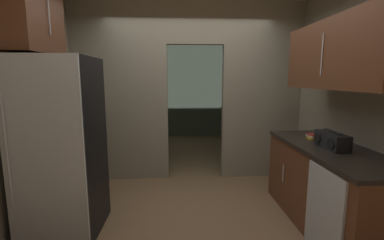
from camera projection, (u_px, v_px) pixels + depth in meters
name	position (u px, v px, depth m)	size (l,w,h in m)	color
ground	(194.00, 219.00, 3.05)	(20.00, 20.00, 0.00)	brown
kitchen_partition	(187.00, 88.00, 4.15)	(3.56, 0.12, 2.77)	gray
adjoining_room_shell	(185.00, 88.00, 6.33)	(3.56, 3.30, 2.77)	slate
refrigerator	(62.00, 148.00, 2.69)	(0.70, 0.78, 1.81)	black
lower_cabinet_run	(328.00, 188.00, 2.83)	(0.69, 1.80, 0.89)	brown
dishwasher	(323.00, 215.00, 2.32)	(0.02, 0.56, 0.83)	#B7BABC
upper_cabinet_counterside	(340.00, 54.00, 2.61)	(0.36, 1.62, 0.68)	brown
upper_cabinet_fridgeside	(29.00, 6.00, 2.56)	(0.36, 0.77, 0.90)	brown
boombox	(332.00, 141.00, 2.71)	(0.17, 0.42, 0.19)	black
book_stack	(313.00, 137.00, 3.13)	(0.14, 0.17, 0.06)	gold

